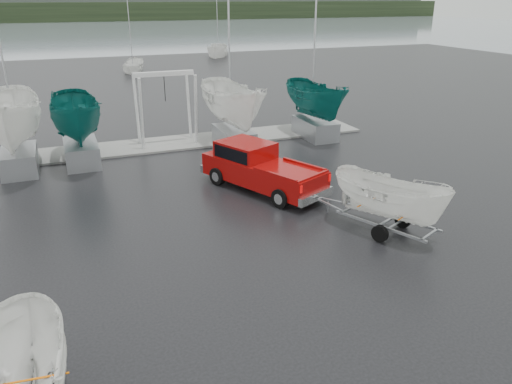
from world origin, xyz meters
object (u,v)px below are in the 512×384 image
at_px(trailer_hitched, 394,161).
at_px(trailer_parked, 2,328).
at_px(pickup_truck, 257,166).
at_px(boat_hoist, 165,98).

xyz_separation_m(trailer_hitched, trailer_parked, (-11.72, -5.37, 0.10)).
relative_size(pickup_truck, trailer_hitched, 1.25).
height_order(trailer_hitched, trailer_parked, trailer_parked).
bearing_deg(pickup_truck, boat_hoist, 80.52).
height_order(pickup_truck, trailer_hitched, trailer_hitched).
height_order(trailer_hitched, boat_hoist, trailer_hitched).
bearing_deg(trailer_parked, pickup_truck, 56.90).
bearing_deg(trailer_parked, trailer_hitched, 30.38).
distance_m(pickup_truck, trailer_hitched, 6.67).
bearing_deg(trailer_hitched, pickup_truck, 90.00).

